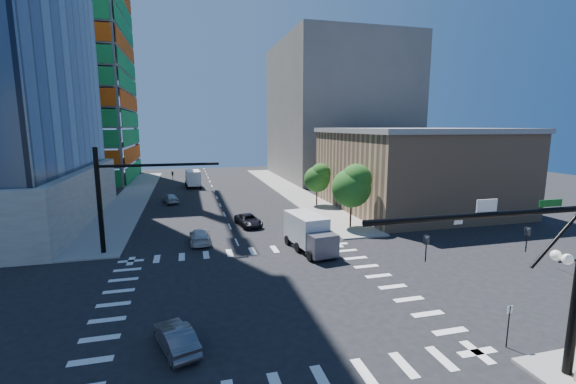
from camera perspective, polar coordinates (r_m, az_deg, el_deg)
name	(u,v)px	position (r m, az deg, el deg)	size (l,w,h in m)	color
ground	(260,295)	(25.93, -4.13, -15.00)	(160.00, 160.00, 0.00)	black
road_markings	(260,295)	(25.93, -4.13, -14.99)	(20.00, 20.00, 0.01)	silver
sidewalk_ne	(289,190)	(66.24, 0.08, 0.36)	(5.00, 60.00, 0.15)	gray
sidewalk_nw	(134,196)	(64.61, -21.89, -0.58)	(5.00, 60.00, 0.15)	gray
construction_building	(56,53)	(89.28, -31.14, 17.24)	(25.16, 34.50, 70.60)	gray
commercial_building	(413,168)	(54.10, 18.08, 3.37)	(20.50, 22.50, 10.60)	#A3805E
bg_building_ne	(336,111)	(84.25, 7.16, 11.78)	(24.00, 30.00, 28.00)	#5F5C56
signal_mast_se	(564,269)	(19.76, 35.69, -9.29)	(10.51, 2.48, 9.00)	black
signal_mast_nw	(118,190)	(35.55, -23.90, 0.24)	(10.20, 0.40, 9.00)	black
tree_south	(353,185)	(41.20, 9.59, 1.00)	(4.16, 4.16, 6.82)	#382316
tree_north	(318,177)	(52.45, 4.48, 2.18)	(3.54, 3.52, 5.78)	#382316
no_parking_sign	(509,321)	(22.66, 29.89, -16.29)	(0.30, 0.06, 2.20)	black
car_nb_far	(249,220)	(42.58, -5.87, -4.18)	(2.14, 4.64, 1.29)	black
car_sb_near	(200,236)	(37.23, -12.91, -6.39)	(1.87, 4.59, 1.33)	silver
car_sb_mid	(170,198)	(57.30, -17.06, -0.91)	(1.64, 4.08, 1.39)	#B1B4BA
car_sb_cross	(175,338)	(20.83, -16.33, -19.99)	(1.35, 3.87, 1.27)	#57565C
box_truck_near	(310,236)	(33.81, 3.35, -6.54)	(3.31, 6.23, 3.12)	black
box_truck_far	(193,180)	(71.45, -13.92, 1.80)	(2.85, 5.99, 3.07)	black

